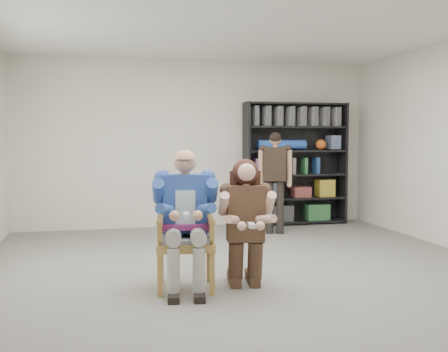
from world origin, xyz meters
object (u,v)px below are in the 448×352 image
object	(u,v)px
bookshelf	(295,164)
kneeling_woman	(246,225)
armchair	(185,235)
seated_man	(185,219)
standing_man	(275,183)

from	to	relation	value
bookshelf	kneeling_woman	bearing A→B (deg)	-117.69
armchair	seated_man	xyz separation A→B (m)	(0.00, 0.00, 0.16)
armchair	standing_man	size ratio (longest dim) A/B	0.67
seated_man	standing_man	distance (m)	3.26
bookshelf	armchair	bearing A→B (deg)	-125.31
armchair	kneeling_woman	distance (m)	0.60
armchair	seated_man	world-z (taller)	seated_man
armchair	bookshelf	distance (m)	4.32
bookshelf	standing_man	distance (m)	1.06
armchair	kneeling_woman	size ratio (longest dim) A/B	0.84
kneeling_woman	standing_man	world-z (taller)	standing_man
armchair	standing_man	xyz separation A→B (m)	(1.84, 2.70, 0.26)
armchair	standing_man	distance (m)	3.27
seated_man	kneeling_woman	world-z (taller)	seated_man
kneeling_woman	seated_man	bearing A→B (deg)	176.16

